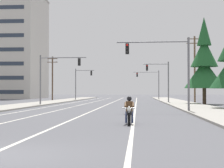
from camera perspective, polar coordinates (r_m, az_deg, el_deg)
lane_stripe_center at (r=54.92m, az=-0.23°, el=-2.95°), size 0.16×100.00×0.01m
lane_stripe_left at (r=55.25m, az=-3.62°, el=-2.93°), size 0.16×100.00×0.01m
lane_stripe_right at (r=54.78m, az=3.68°, el=-2.95°), size 0.16×100.00×0.01m
lane_stripe_far_left at (r=55.67m, az=-6.37°, el=-2.91°), size 0.16×100.00×0.01m
sidewalk_kerb_right at (r=50.15m, az=10.93°, el=-3.02°), size 4.40×110.00×0.14m
sidewalk_kerb_left at (r=51.59m, az=-11.32°, el=-2.96°), size 4.40×110.00×0.14m
motorcycle_with_rider at (r=19.62m, az=2.64°, el=-4.43°), size 0.70×2.19×1.46m
traffic_signal_near_right at (r=31.42m, az=8.36°, el=3.34°), size 6.06×0.37×6.20m
traffic_signal_near_left at (r=46.26m, az=-8.85°, el=1.88°), size 5.81×0.52×6.20m
traffic_signal_mid_right at (r=56.49m, az=7.52°, el=1.20°), size 3.84×0.37×6.20m
traffic_signal_mid_left at (r=73.13m, az=-4.77°, el=0.65°), size 3.74×0.37×6.20m
traffic_signal_far_right at (r=79.66m, az=6.00°, el=0.58°), size 5.47×0.37×6.20m
utility_pole_right_far at (r=57.20m, az=12.49°, el=2.56°), size 2.38×0.26×9.99m
utility_pole_left_far at (r=71.15m, az=-9.07°, el=1.08°), size 1.97×0.26×8.31m
conifer_tree_right_verge_far at (r=51.60m, az=13.87°, el=2.95°), size 5.33×5.33×11.73m
apartment_building_far_left_block at (r=100.09m, az=-16.18°, el=5.54°), size 19.41×18.14×26.63m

